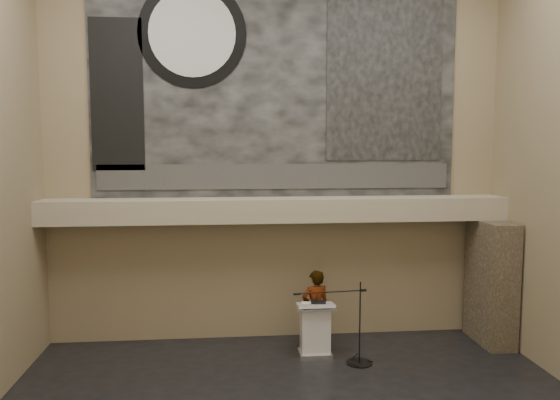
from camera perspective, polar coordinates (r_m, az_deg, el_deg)
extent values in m
cube|color=#907F5B|center=(12.10, -0.37, 5.33)|extent=(10.00, 0.02, 8.50)
cube|color=#907F5B|center=(4.20, 9.62, 4.41)|extent=(10.00, 0.02, 8.50)
cube|color=tan|center=(11.78, -0.19, -1.01)|extent=(10.00, 0.80, 0.50)
cylinder|color=#B2893D|center=(11.73, -7.98, -2.48)|extent=(0.04, 0.04, 0.06)
cylinder|color=#B2893D|center=(12.10, 8.84, -2.24)|extent=(0.04, 0.04, 0.06)
cube|color=black|center=(12.15, -0.36, 12.19)|extent=(8.00, 0.05, 5.00)
cube|color=#313131|center=(12.05, -0.34, 2.48)|extent=(7.76, 0.02, 0.55)
cylinder|color=black|center=(12.23, -9.15, 16.82)|extent=(2.30, 0.02, 2.30)
cylinder|color=silver|center=(12.21, -9.16, 16.83)|extent=(1.84, 0.02, 1.84)
cube|color=black|center=(12.56, 10.88, 12.33)|extent=(2.60, 0.02, 3.60)
cube|color=black|center=(12.24, -16.68, 10.49)|extent=(1.10, 0.02, 3.20)
cube|color=#3F3426|center=(12.94, 21.19, -8.00)|extent=(0.60, 1.40, 2.70)
cube|color=silver|center=(11.77, 3.67, -15.68)|extent=(0.67, 0.51, 0.08)
cube|color=silver|center=(11.59, 3.69, -13.29)|extent=(0.59, 0.41, 0.96)
cube|color=silver|center=(11.42, 3.72, -10.90)|extent=(0.75, 0.53, 0.13)
cube|color=black|center=(11.44, 4.03, -10.61)|extent=(0.34, 0.29, 0.04)
cube|color=silver|center=(11.39, 2.82, -10.76)|extent=(0.23, 0.31, 0.00)
imported|color=white|center=(11.93, 3.72, -11.29)|extent=(0.69, 0.52, 1.69)
cylinder|color=black|center=(11.47, 8.28, -16.48)|extent=(0.52, 0.52, 0.02)
cylinder|color=black|center=(11.19, 8.34, -12.59)|extent=(0.03, 0.03, 1.66)
cylinder|color=black|center=(10.80, 5.16, -9.57)|extent=(1.42, 0.17, 0.02)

